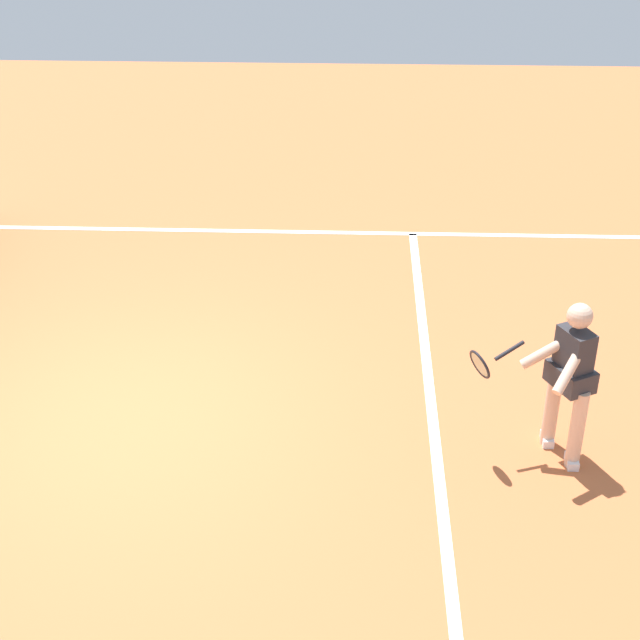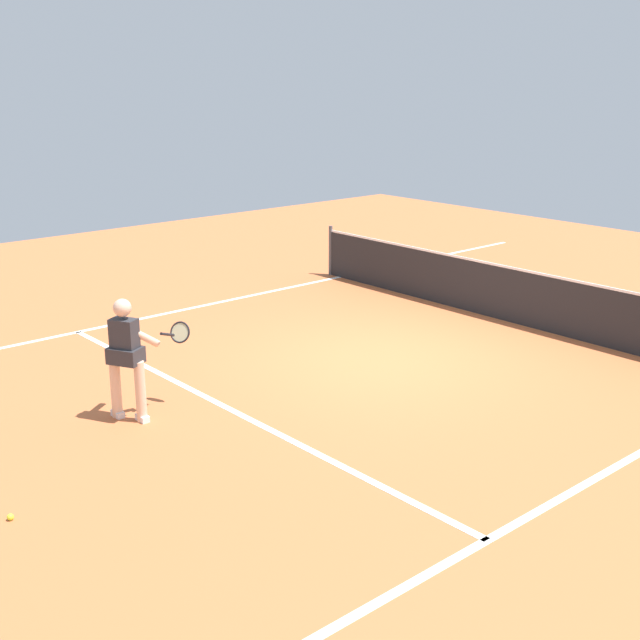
% 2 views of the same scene
% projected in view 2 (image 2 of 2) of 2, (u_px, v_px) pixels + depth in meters
% --- Properties ---
extents(ground_plane, '(25.16, 25.16, 0.00)m').
position_uv_depth(ground_plane, '(383.00, 357.00, 12.50)').
color(ground_plane, '#C66638').
extents(service_line_marking, '(8.49, 0.10, 0.01)m').
position_uv_depth(service_line_marking, '(224.00, 406.00, 10.66)').
color(service_line_marking, white).
rests_on(service_line_marking, ground).
extents(sideline_left_marking, '(0.10, 17.36, 0.01)m').
position_uv_depth(sideline_left_marking, '(223.00, 301.00, 15.57)').
color(sideline_left_marking, white).
rests_on(sideline_left_marking, ground).
extents(court_net, '(9.17, 0.08, 1.05)m').
position_uv_depth(court_net, '(506.00, 293.00, 14.24)').
color(court_net, '#4C4C51').
rests_on(court_net, ground).
extents(tennis_player, '(0.68, 1.13, 1.55)m').
position_uv_depth(tennis_player, '(128.00, 354.00, 10.06)').
color(tennis_player, beige).
rests_on(tennis_player, ground).
extents(tennis_ball_near, '(0.07, 0.07, 0.07)m').
position_uv_depth(tennis_ball_near, '(10.00, 517.00, 7.94)').
color(tennis_ball_near, '#D1E533').
rests_on(tennis_ball_near, ground).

